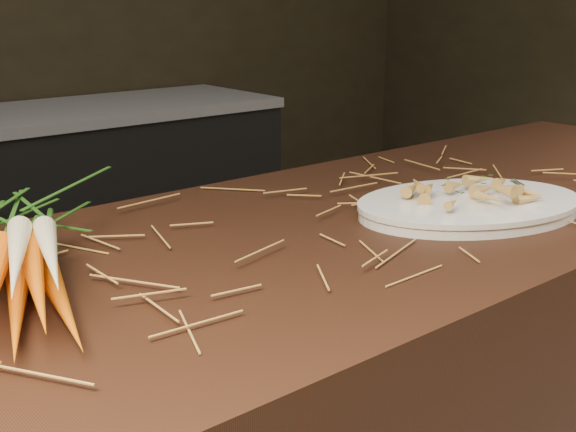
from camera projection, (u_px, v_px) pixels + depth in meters
name	position (u px, v px, depth m)	size (l,w,h in m)	color
back_counter	(56.00, 216.00, 2.85)	(1.82, 0.62, 0.84)	black
straw_bedding	(316.00, 225.00, 1.14)	(1.40, 0.60, 0.02)	#A97D39
root_veg_bunch	(14.00, 241.00, 0.94)	(0.31, 0.54, 0.10)	#C75308
serving_platter	(470.00, 208.00, 1.22)	(0.40, 0.26, 0.02)	white
roasted_veg_heap	(471.00, 189.00, 1.21)	(0.19, 0.14, 0.04)	olive
serving_fork	(545.00, 195.00, 1.25)	(0.01, 0.15, 0.00)	silver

